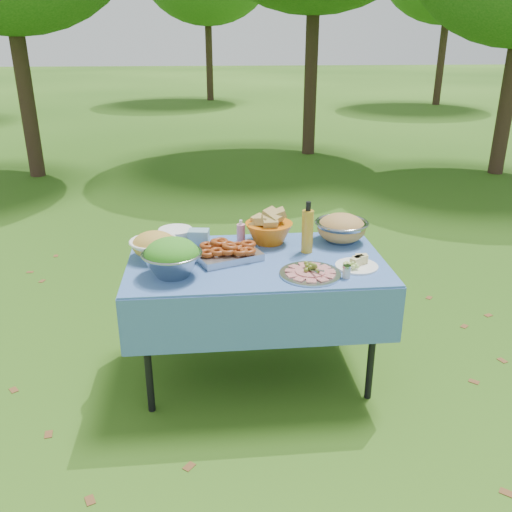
{
  "coord_description": "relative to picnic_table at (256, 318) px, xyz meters",
  "views": [
    {
      "loc": [
        -0.28,
        -2.86,
        1.94
      ],
      "look_at": [
        -0.0,
        0.0,
        0.78
      ],
      "focal_mm": 38.0,
      "sensor_mm": 36.0,
      "label": 1
    }
  ],
  "objects": [
    {
      "name": "pasta_bowl_steel",
      "position": [
        0.56,
        0.26,
        0.47
      ],
      "size": [
        0.37,
        0.37,
        0.17
      ],
      "primitive_type": null,
      "rotation": [
        0.0,
        0.0,
        0.16
      ],
      "color": "#969A9E",
      "rests_on": "picnic_table"
    },
    {
      "name": "fried_tray",
      "position": [
        -0.16,
        0.03,
        0.42
      ],
      "size": [
        0.42,
        0.36,
        0.08
      ],
      "primitive_type": "cube",
      "rotation": [
        0.0,
        0.0,
        0.37
      ],
      "color": "#ADACB1",
      "rests_on": "picnic_table"
    },
    {
      "name": "wipes_box",
      "position": [
        -0.33,
        0.23,
        0.44
      ],
      "size": [
        0.13,
        0.11,
        0.11
      ],
      "primitive_type": "cube",
      "rotation": [
        0.0,
        0.0,
        -0.15
      ],
      "color": "#82B3CA",
      "rests_on": "picnic_table"
    },
    {
      "name": "shaker",
      "position": [
        0.45,
        -0.3,
        0.42
      ],
      "size": [
        0.06,
        0.06,
        0.07
      ],
      "primitive_type": "cylinder",
      "rotation": [
        0.0,
        0.0,
        -0.35
      ],
      "color": "silver",
      "rests_on": "picnic_table"
    },
    {
      "name": "salad_bowl",
      "position": [
        -0.47,
        -0.18,
        0.48
      ],
      "size": [
        0.41,
        0.41,
        0.21
      ],
      "primitive_type": null,
      "rotation": [
        0.0,
        0.0,
        0.39
      ],
      "color": "#969A9E",
      "rests_on": "picnic_table"
    },
    {
      "name": "picnic_table",
      "position": [
        0.0,
        0.0,
        0.0
      ],
      "size": [
        1.46,
        0.86,
        0.76
      ],
      "primitive_type": "cube",
      "color": "#81C6F7",
      "rests_on": "ground"
    },
    {
      "name": "pasta_bowl_white",
      "position": [
        -0.58,
        0.09,
        0.46
      ],
      "size": [
        0.35,
        0.35,
        0.15
      ],
      "primitive_type": null,
      "rotation": [
        0.0,
        0.0,
        0.31
      ],
      "color": "white",
      "rests_on": "picnic_table"
    },
    {
      "name": "oil_bottle",
      "position": [
        0.31,
        0.09,
        0.54
      ],
      "size": [
        0.07,
        0.07,
        0.31
      ],
      "primitive_type": "cylinder",
      "rotation": [
        0.0,
        0.0,
        -0.01
      ],
      "color": "gold",
      "rests_on": "picnic_table"
    },
    {
      "name": "bread_bowl",
      "position": [
        0.1,
        0.27,
        0.48
      ],
      "size": [
        0.33,
        0.33,
        0.19
      ],
      "primitive_type": null,
      "rotation": [
        0.0,
        0.0,
        0.16
      ],
      "color": "orange",
      "rests_on": "picnic_table"
    },
    {
      "name": "sanitizer_bottle",
      "position": [
        -0.07,
        0.28,
        0.45
      ],
      "size": [
        0.07,
        0.07,
        0.15
      ],
      "primitive_type": "cylinder",
      "rotation": [
        0.0,
        0.0,
        -0.43
      ],
      "color": "pink",
      "rests_on": "picnic_table"
    },
    {
      "name": "plate_stack",
      "position": [
        -0.47,
        0.32,
        0.43
      ],
      "size": [
        0.22,
        0.22,
        0.09
      ],
      "primitive_type": "cylinder",
      "rotation": [
        0.0,
        0.0,
        -0.06
      ],
      "color": "white",
      "rests_on": "picnic_table"
    },
    {
      "name": "charcuterie_platter",
      "position": [
        0.27,
        -0.24,
        0.42
      ],
      "size": [
        0.43,
        0.43,
        0.08
      ],
      "primitive_type": "cylinder",
      "rotation": [
        0.0,
        0.0,
        -0.39
      ],
      "color": "#B4B7BB",
      "rests_on": "picnic_table"
    },
    {
      "name": "cheese_plate",
      "position": [
        0.54,
        -0.16,
        0.41
      ],
      "size": [
        0.28,
        0.28,
        0.06
      ],
      "primitive_type": "cylinder",
      "rotation": [
        0.0,
        0.0,
        -0.22
      ],
      "color": "white",
      "rests_on": "picnic_table"
    },
    {
      "name": "ground",
      "position": [
        0.0,
        0.0,
        -0.38
      ],
      "size": [
        80.0,
        80.0,
        0.0
      ],
      "primitive_type": "plane",
      "color": "#163609",
      "rests_on": "ground"
    }
  ]
}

